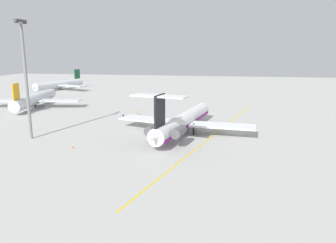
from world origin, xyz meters
name	(u,v)px	position (x,y,z in m)	size (l,w,h in m)	color
ground	(236,133)	(0.00, 0.00, 0.00)	(353.00, 353.00, 0.00)	#ADADA8
main_jetliner	(182,121)	(-2.73, 13.59, 3.24)	(40.49, 36.07, 11.87)	white
airliner_mid_right	(36,99)	(27.15, 71.53, 3.00)	(34.13, 33.88, 10.20)	silver
airliner_far_right	(58,84)	(75.63, 88.07, 2.90)	(32.29, 32.37, 9.86)	silver
ground_crew_near_nose	(123,116)	(11.24, 33.33, 1.10)	(0.28, 0.41, 1.74)	black
ground_crew_near_tail	(138,112)	(18.41, 30.66, 1.16)	(0.45, 0.29, 1.83)	black
safety_cone_nose	(156,114)	(20.46, 25.07, 0.28)	(0.40, 0.40, 0.55)	#EA590F
safety_cone_wingtip	(72,147)	(-18.90, 35.46, 0.28)	(0.40, 0.40, 0.55)	#EA590F
taxiway_centreline	(215,134)	(-1.61, 5.39, 0.00)	(89.46, 0.36, 0.01)	gold
light_mast	(26,76)	(-13.12, 48.70, 14.94)	(4.00, 0.70, 27.43)	slate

